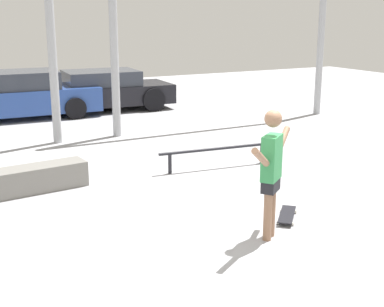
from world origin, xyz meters
TOP-DOWN VIEW (x-y plane):
  - ground_plane at (0.00, 0.00)m, footprint 36.00×36.00m
  - skateboarder at (0.36, -0.27)m, footprint 1.23×0.94m
  - skateboard at (1.02, 0.17)m, footprint 0.67×0.69m
  - grind_box at (-2.50, 3.21)m, footprint 2.80×0.76m
  - grind_rail at (1.48, 2.99)m, footprint 2.42×0.32m
  - canopy_support_right at (3.97, 6.65)m, footprint 6.65×0.20m
  - parked_car_blue at (-0.88, 10.29)m, footprint 4.43×2.15m
  - parked_car_black at (1.75, 10.39)m, footprint 4.16×2.18m

SIDE VIEW (x-z plane):
  - ground_plane at x=0.00m, z-range 0.00..0.00m
  - skateboard at x=1.02m, z-range 0.02..0.10m
  - grind_box at x=-2.50m, z-range 0.00..0.44m
  - grind_rail at x=1.48m, z-range 0.12..0.55m
  - parked_car_black at x=1.75m, z-range 0.00..1.25m
  - parked_car_blue at x=-0.88m, z-range -0.02..1.34m
  - skateboarder at x=0.36m, z-range 0.12..1.90m
  - canopy_support_right at x=3.97m, z-range 0.71..5.75m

